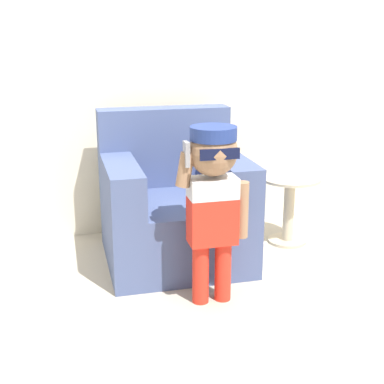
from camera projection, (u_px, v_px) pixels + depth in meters
The scene contains 5 objects.
ground_plane at pixel (154, 265), 3.54m from camera, with size 10.00×10.00×0.00m, color #BCB29E.
wall_back at pixel (133, 58), 3.81m from camera, with size 10.00×0.05×2.60m.
armchair at pixel (173, 207), 3.57m from camera, with size 0.91×0.88×0.98m.
person_child at pixel (213, 188), 2.89m from camera, with size 0.41×0.31×1.01m.
side_table at pixel (289, 203), 3.84m from camera, with size 0.43×0.43×0.49m.
Camera 1 is at (-0.55, -3.20, 1.50)m, focal length 50.00 mm.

